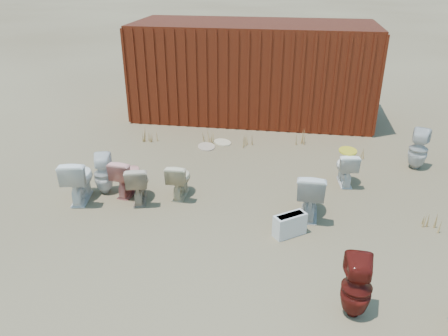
% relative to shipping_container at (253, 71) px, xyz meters
% --- Properties ---
extents(ground, '(100.00, 100.00, 0.00)m').
position_rel_shipping_container_xyz_m(ground, '(0.00, -5.20, -1.20)').
color(ground, brown).
rests_on(ground, ground).
extents(shipping_container, '(6.00, 2.40, 2.40)m').
position_rel_shipping_container_xyz_m(shipping_container, '(0.00, 0.00, 0.00)').
color(shipping_container, '#4F160D').
rests_on(shipping_container, ground).
extents(toilet_front_a, '(0.57, 0.84, 0.79)m').
position_rel_shipping_container_xyz_m(toilet_front_a, '(-2.44, -5.11, -0.81)').
color(toilet_front_a, white).
rests_on(toilet_front_a, ground).
extents(toilet_front_pink, '(0.46, 0.71, 0.69)m').
position_rel_shipping_container_xyz_m(toilet_front_pink, '(-1.71, -4.76, -0.86)').
color(toilet_front_pink, pink).
rests_on(toilet_front_pink, ground).
extents(toilet_front_c, '(0.47, 0.79, 0.80)m').
position_rel_shipping_container_xyz_m(toilet_front_c, '(1.47, -4.99, -0.80)').
color(toilet_front_c, silver).
rests_on(toilet_front_c, ground).
extents(toilet_front_maroon, '(0.36, 0.37, 0.78)m').
position_rel_shipping_container_xyz_m(toilet_front_maroon, '(1.96, -7.17, -0.81)').
color(toilet_front_maroon, '#5E1510').
rests_on(toilet_front_maroon, ground).
extents(toilet_back_a, '(0.41, 0.42, 0.73)m').
position_rel_shipping_container_xyz_m(toilet_back_a, '(-2.13, -4.80, -0.84)').
color(toilet_back_a, white).
rests_on(toilet_back_a, ground).
extents(toilet_back_beige_left, '(0.54, 0.74, 0.68)m').
position_rel_shipping_container_xyz_m(toilet_back_beige_left, '(-1.43, -4.98, -0.86)').
color(toilet_back_beige_left, '#BEA98B').
rests_on(toilet_back_beige_left, ground).
extents(toilet_back_beige_right, '(0.36, 0.63, 0.65)m').
position_rel_shipping_container_xyz_m(toilet_back_beige_right, '(-0.77, -4.70, -0.88)').
color(toilet_back_beige_right, beige).
rests_on(toilet_back_beige_right, ground).
extents(toilet_back_yellowlid, '(0.43, 0.67, 0.64)m').
position_rel_shipping_container_xyz_m(toilet_back_yellowlid, '(2.13, -3.73, -0.88)').
color(toilet_back_yellowlid, white).
rests_on(toilet_back_yellowlid, ground).
extents(toilet_back_e, '(0.47, 0.47, 0.81)m').
position_rel_shipping_container_xyz_m(toilet_back_e, '(3.60, -2.82, -0.80)').
color(toilet_back_e, silver).
rests_on(toilet_back_e, ground).
extents(yellow_lid, '(0.33, 0.41, 0.02)m').
position_rel_shipping_container_xyz_m(yellow_lid, '(2.13, -3.73, -0.54)').
color(yellow_lid, gold).
rests_on(yellow_lid, toilet_back_yellowlid).
extents(loose_tank, '(0.52, 0.46, 0.35)m').
position_rel_shipping_container_xyz_m(loose_tank, '(1.17, -5.63, -1.02)').
color(loose_tank, silver).
rests_on(loose_tank, ground).
extents(loose_lid_near, '(0.52, 0.59, 0.02)m').
position_rel_shipping_container_xyz_m(loose_lid_near, '(-0.76, -2.44, -1.19)').
color(loose_lid_near, tan).
rests_on(loose_lid_near, ground).
extents(loose_lid_far, '(0.58, 0.59, 0.02)m').
position_rel_shipping_container_xyz_m(loose_lid_far, '(-0.45, -2.13, -1.19)').
color(loose_lid_far, beige).
rests_on(loose_lid_far, ground).
extents(weed_clump_a, '(0.36, 0.36, 0.30)m').
position_rel_shipping_container_xyz_m(weed_clump_a, '(-2.11, -2.33, -1.05)').
color(weed_clump_a, '#A78043').
rests_on(weed_clump_a, ground).
extents(weed_clump_b, '(0.32, 0.32, 0.27)m').
position_rel_shipping_container_xyz_m(weed_clump_b, '(0.09, -2.23, -1.06)').
color(weed_clump_b, '#A78043').
rests_on(weed_clump_b, ground).
extents(weed_clump_c, '(0.36, 0.36, 0.29)m').
position_rel_shipping_container_xyz_m(weed_clump_c, '(2.49, -2.62, -1.06)').
color(weed_clump_c, '#A78043').
rests_on(weed_clump_c, ground).
extents(weed_clump_d, '(0.30, 0.30, 0.22)m').
position_rel_shipping_container_xyz_m(weed_clump_d, '(-0.79, -2.12, -1.09)').
color(weed_clump_d, '#A78043').
rests_on(weed_clump_d, ground).
extents(weed_clump_e, '(0.34, 0.34, 0.33)m').
position_rel_shipping_container_xyz_m(weed_clump_e, '(1.31, -1.98, -1.04)').
color(weed_clump_e, '#A78043').
rests_on(weed_clump_e, ground).
extents(weed_clump_f, '(0.28, 0.28, 0.25)m').
position_rel_shipping_container_xyz_m(weed_clump_f, '(3.34, -5.08, -1.07)').
color(weed_clump_f, '#A78043').
rests_on(weed_clump_f, ground).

